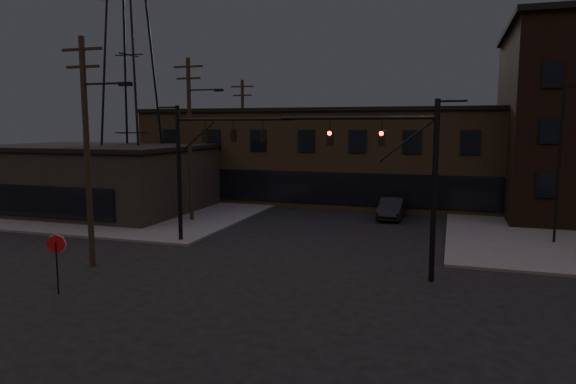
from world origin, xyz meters
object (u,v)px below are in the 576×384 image
(parked_car_lot_b, at_px, (565,208))
(stop_sign, at_px, (56,250))
(traffic_signal_near, at_px, (408,170))
(traffic_signal_far, at_px, (198,158))
(car_crossing, at_px, (392,208))

(parked_car_lot_b, bearing_deg, stop_sign, 122.23)
(traffic_signal_near, relative_size, parked_car_lot_b, 1.67)
(traffic_signal_far, relative_size, car_crossing, 1.70)
(car_crossing, bearing_deg, stop_sign, -115.80)
(traffic_signal_near, xyz_separation_m, traffic_signal_far, (-12.07, 3.50, 0.08))
(traffic_signal_near, bearing_deg, parked_car_lot_b, 62.19)
(car_crossing, bearing_deg, parked_car_lot_b, 18.09)
(traffic_signal_near, bearing_deg, car_crossing, 98.64)
(traffic_signal_near, distance_m, car_crossing, 15.77)
(traffic_signal_near, xyz_separation_m, stop_sign, (-13.36, -6.49, -3.09))
(traffic_signal_near, distance_m, stop_sign, 15.17)
(car_crossing, bearing_deg, traffic_signal_far, -128.89)
(stop_sign, bearing_deg, traffic_signal_near, 25.90)
(traffic_signal_near, bearing_deg, traffic_signal_far, 163.83)
(traffic_signal_near, relative_size, car_crossing, 1.70)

